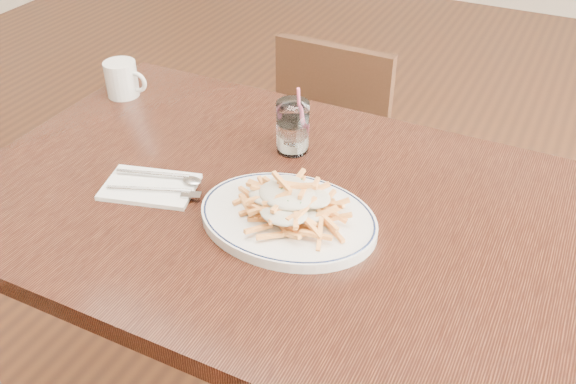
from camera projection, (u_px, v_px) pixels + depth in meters
The scene contains 8 objects.
table at pixel (270, 228), 1.28m from camera, with size 1.20×0.80×0.75m.
chair_far at pixel (341, 135), 2.04m from camera, with size 0.36×0.36×0.77m.
fries_plate at pixel (288, 218), 1.16m from camera, with size 0.34×0.30×0.02m.
loaded_fries at pixel (288, 199), 1.14m from camera, with size 0.25×0.22×0.06m.
napkin at pixel (150, 187), 1.26m from camera, with size 0.18×0.12×0.01m, color white.
cutlery at pixel (151, 182), 1.26m from camera, with size 0.20×0.14×0.01m.
water_glass at pixel (293, 130), 1.35m from camera, with size 0.07×0.07×0.15m.
coffee_mug at pixel (122, 79), 1.56m from camera, with size 0.11×0.08×0.09m.
Camera 1 is at (0.48, -0.88, 1.48)m, focal length 40.00 mm.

